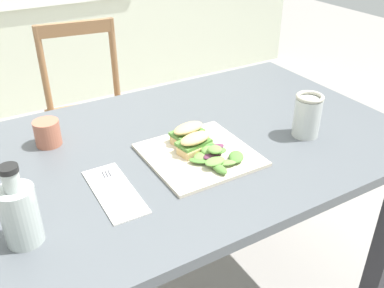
# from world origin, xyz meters

# --- Properties ---
(dining_table) EXTENTS (1.35, 0.84, 0.74)m
(dining_table) POSITION_xyz_m (-0.03, 0.07, 0.62)
(dining_table) COLOR #51565B
(dining_table) RESTS_ON ground
(chair_wooden_far) EXTENTS (0.45, 0.45, 0.87)m
(chair_wooden_far) POSITION_xyz_m (-0.04, 0.96, 0.45)
(chair_wooden_far) COLOR #8E6642
(chair_wooden_far) RESTS_ON ground
(plate_lunch) EXTENTS (0.29, 0.29, 0.01)m
(plate_lunch) POSITION_xyz_m (-0.03, -0.02, 0.74)
(plate_lunch) COLOR beige
(plate_lunch) RESTS_ON dining_table
(sandwich_half_front) EXTENTS (0.11, 0.08, 0.06)m
(sandwich_half_front) POSITION_xyz_m (-0.03, -0.01, 0.78)
(sandwich_half_front) COLOR #DBB270
(sandwich_half_front) RESTS_ON plate_lunch
(sandwich_half_back) EXTENTS (0.11, 0.08, 0.06)m
(sandwich_half_back) POSITION_xyz_m (-0.02, 0.05, 0.78)
(sandwich_half_back) COLOR #DBB270
(sandwich_half_back) RESTS_ON plate_lunch
(salad_mixed_greens) EXTENTS (0.16, 0.17, 0.04)m
(salad_mixed_greens) POSITION_xyz_m (-0.01, -0.06, 0.77)
(salad_mixed_greens) COLOR #518438
(salad_mixed_greens) RESTS_ON plate_lunch
(napkin_folded) EXTENTS (0.10, 0.24, 0.00)m
(napkin_folded) POSITION_xyz_m (-0.30, -0.06, 0.74)
(napkin_folded) COLOR silver
(napkin_folded) RESTS_ON dining_table
(fork_on_napkin) EXTENTS (0.04, 0.19, 0.00)m
(fork_on_napkin) POSITION_xyz_m (-0.29, -0.04, 0.75)
(fork_on_napkin) COLOR silver
(fork_on_napkin) RESTS_ON napkin_folded
(bottle_cold_brew) EXTENTS (0.08, 0.08, 0.19)m
(bottle_cold_brew) POSITION_xyz_m (-0.52, -0.12, 0.80)
(bottle_cold_brew) COLOR black
(bottle_cold_brew) RESTS_ON dining_table
(mason_jar_iced_tea) EXTENTS (0.08, 0.08, 0.13)m
(mason_jar_iced_tea) POSITION_xyz_m (0.32, -0.08, 0.80)
(mason_jar_iced_tea) COLOR #C67528
(mason_jar_iced_tea) RESTS_ON dining_table
(cup_extra_side) EXTENTS (0.07, 0.07, 0.08)m
(cup_extra_side) POSITION_xyz_m (-0.37, 0.26, 0.78)
(cup_extra_side) COLOR #B2664C
(cup_extra_side) RESTS_ON dining_table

